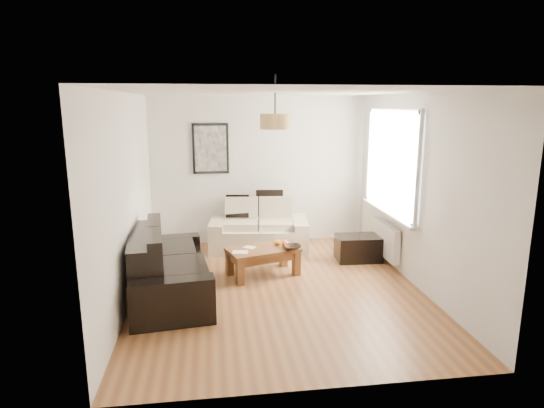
{
  "coord_description": "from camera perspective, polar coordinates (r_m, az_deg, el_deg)",
  "views": [
    {
      "loc": [
        -0.86,
        -5.73,
        2.46
      ],
      "look_at": [
        0.0,
        0.6,
        1.05
      ],
      "focal_mm": 30.13,
      "sensor_mm": 36.0,
      "label": 1
    }
  ],
  "objects": [
    {
      "name": "wall_back",
      "position": [
        8.11,
        -1.57,
        4.22
      ],
      "size": [
        3.8,
        0.04,
        2.6
      ],
      "primitive_type": null,
      "color": "silver",
      "rests_on": "floor"
    },
    {
      "name": "sofa_leather",
      "position": [
        6.1,
        -12.75,
        -7.38
      ],
      "size": [
        1.18,
        2.06,
        0.85
      ],
      "primitive_type": null,
      "rotation": [
        0.0,
        0.0,
        1.69
      ],
      "color": "black",
      "rests_on": "floor"
    },
    {
      "name": "orange_a",
      "position": [
        6.74,
        1.6,
        -4.9
      ],
      "size": [
        0.09,
        0.09,
        0.09
      ],
      "primitive_type": "sphere",
      "rotation": [
        0.0,
        0.0,
        0.08
      ],
      "color": "#FF6015",
      "rests_on": "fruit_bowl"
    },
    {
      "name": "poster",
      "position": [
        7.99,
        -7.68,
        6.88
      ],
      "size": [
        0.62,
        0.04,
        0.87
      ],
      "primitive_type": null,
      "color": "black",
      "rests_on": "wall_back"
    },
    {
      "name": "floor",
      "position": [
        6.3,
        0.75,
        -10.56
      ],
      "size": [
        4.5,
        4.5,
        0.0
      ],
      "primitive_type": "plane",
      "color": "brown",
      "rests_on": "ground"
    },
    {
      "name": "radiator",
      "position": [
        7.36,
        14.01,
        -4.35
      ],
      "size": [
        0.1,
        0.9,
        0.52
      ],
      "primitive_type": "cube",
      "color": "white",
      "rests_on": "wall_right"
    },
    {
      "name": "orange_c",
      "position": [
        6.77,
        0.65,
        -4.81
      ],
      "size": [
        0.11,
        0.11,
        0.09
      ],
      "primitive_type": "sphere",
      "rotation": [
        0.0,
        0.0,
        -0.24
      ],
      "color": "orange",
      "rests_on": "fruit_bowl"
    },
    {
      "name": "cushion_right",
      "position": [
        7.96,
        -0.31,
        0.08
      ],
      "size": [
        0.48,
        0.18,
        0.47
      ],
      "primitive_type": "cube",
      "rotation": [
        0.0,
        0.0,
        -0.08
      ],
      "color": "black",
      "rests_on": "loveseat_cream"
    },
    {
      "name": "pendant_shade",
      "position": [
        6.1,
        0.38,
        10.28
      ],
      "size": [
        0.4,
        0.4,
        0.2
      ],
      "primitive_type": "cylinder",
      "color": "tan",
      "rests_on": "ceiling"
    },
    {
      "name": "wall_left",
      "position": [
        5.94,
        -17.66,
        0.59
      ],
      "size": [
        0.04,
        4.5,
        2.6
      ],
      "primitive_type": null,
      "color": "silver",
      "rests_on": "floor"
    },
    {
      "name": "wall_front",
      "position": [
        3.77,
        5.85,
        -5.56
      ],
      "size": [
        3.8,
        0.04,
        2.6
      ],
      "primitive_type": null,
      "color": "silver",
      "rests_on": "floor"
    },
    {
      "name": "orange_b",
      "position": [
        6.72,
        1.61,
        -4.95
      ],
      "size": [
        0.08,
        0.08,
        0.06
      ],
      "primitive_type": "sphere",
      "rotation": [
        0.0,
        0.0,
        0.18
      ],
      "color": "#F74F14",
      "rests_on": "fruit_bowl"
    },
    {
      "name": "cushion_left",
      "position": [
        7.92,
        -4.33,
        -0.29
      ],
      "size": [
        0.41,
        0.17,
        0.4
      ],
      "primitive_type": "cube",
      "rotation": [
        0.0,
        0.0,
        -0.13
      ],
      "color": "black",
      "rests_on": "loveseat_cream"
    },
    {
      "name": "wall_right",
      "position": [
        6.47,
        17.68,
        1.51
      ],
      "size": [
        0.04,
        4.5,
        2.6
      ],
      "primitive_type": null,
      "color": "silver",
      "rests_on": "floor"
    },
    {
      "name": "loveseat_cream",
      "position": [
        7.83,
        -1.68,
        -2.74
      ],
      "size": [
        1.74,
        1.08,
        0.82
      ],
      "primitive_type": null,
      "rotation": [
        0.0,
        0.0,
        -0.11
      ],
      "color": "beige",
      "rests_on": "floor"
    },
    {
      "name": "window_bay",
      "position": [
        7.13,
        14.83,
        5.1
      ],
      "size": [
        0.14,
        1.9,
        1.6
      ],
      "primitive_type": null,
      "color": "white",
      "rests_on": "wall_right"
    },
    {
      "name": "coffee_table",
      "position": [
        6.7,
        -1.15,
        -7.21
      ],
      "size": [
        1.13,
        0.82,
        0.41
      ],
      "primitive_type": null,
      "rotation": [
        0.0,
        0.0,
        0.3
      ],
      "color": "brown",
      "rests_on": "floor"
    },
    {
      "name": "papers",
      "position": [
        6.47,
        -4.0,
        -6.01
      ],
      "size": [
        0.23,
        0.18,
        0.01
      ],
      "primitive_type": "cube",
      "rotation": [
        0.0,
        0.0,
        -0.11
      ],
      "color": "white",
      "rests_on": "coffee_table"
    },
    {
      "name": "ceiling",
      "position": [
        5.8,
        0.82,
        13.83
      ],
      "size": [
        3.8,
        4.5,
        0.0
      ],
      "primitive_type": null,
      "color": "white",
      "rests_on": "floor"
    },
    {
      "name": "fruit_bowl",
      "position": [
        6.59,
        2.57,
        -5.41
      ],
      "size": [
        0.26,
        0.26,
        0.06
      ],
      "primitive_type": "imported",
      "rotation": [
        0.0,
        0.0,
        0.07
      ],
      "color": "black",
      "rests_on": "coffee_table"
    },
    {
      "name": "ottoman",
      "position": [
        7.45,
        10.75,
        -5.42
      ],
      "size": [
        0.72,
        0.48,
        0.4
      ],
      "primitive_type": "cube",
      "rotation": [
        0.0,
        0.0,
        -0.04
      ],
      "color": "black",
      "rests_on": "floor"
    }
  ]
}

